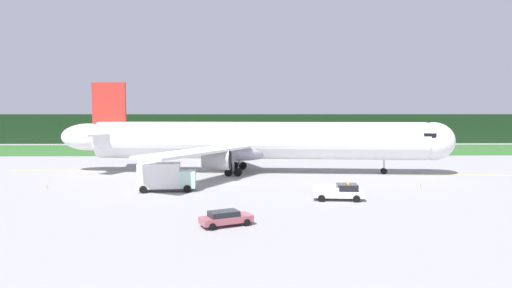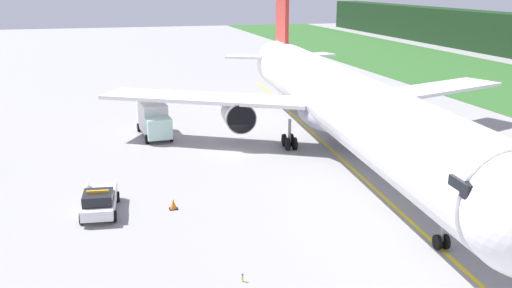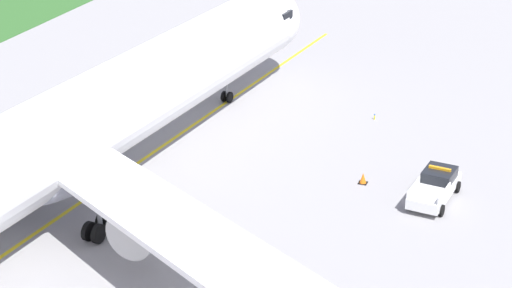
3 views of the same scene
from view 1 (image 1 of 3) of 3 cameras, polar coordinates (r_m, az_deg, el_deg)
The scene contains 11 objects.
ground at distance 59.17m, azimuth -3.11°, elevation -5.08°, with size 320.00×320.00×0.00m, color gray.
grass_verge at distance 108.51m, azimuth -2.16°, elevation -0.75°, with size 320.00×30.19×0.04m, color #2F5F28.
distant_tree_line at distance 132.27m, azimuth -1.96°, elevation 2.06°, with size 288.00×7.32×8.76m, color black.
taxiway_centerline_main at distance 68.08m, azimuth 0.35°, elevation -3.82°, with size 81.94×0.30×0.01m, color yellow.
airliner at distance 67.57m, azimuth 0.03°, elevation 0.37°, with size 62.13×42.97×14.28m.
ops_pickup_truck at distance 48.16m, azimuth 11.06°, elevation -6.25°, with size 5.62×2.77×1.94m.
catering_truck at distance 53.50m, azimuth -11.96°, elevation -4.22°, with size 7.01×3.14×3.58m.
staff_car at distance 37.05m, azimuth -4.06°, elevation -9.72°, with size 4.72×3.40×1.30m.
apron_cone at distance 53.11m, azimuth 10.46°, elevation -5.84°, with size 0.60×0.60×0.75m.
taxiway_edge_light_east at distance 58.44m, azimuth 20.97°, elevation -5.23°, with size 0.12×0.12×0.47m.
taxiway_edge_light_west at distance 59.76m, azimuth -25.96°, elevation -5.19°, with size 0.12×0.12×0.45m.
Camera 1 is at (2.16, -58.32, 9.72)m, focal length 30.20 mm.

